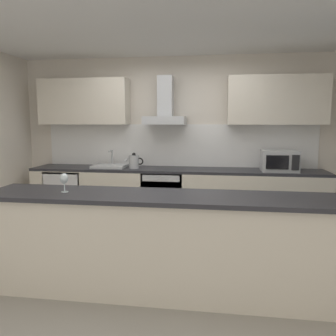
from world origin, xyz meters
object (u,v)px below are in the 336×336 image
(microwave, at_px, (279,161))
(kettle, at_px, (134,162))
(wine_glass, at_px, (64,179))
(oven, at_px, (164,197))
(refrigerator, at_px, (69,196))
(range_hood, at_px, (165,109))
(sink, at_px, (110,166))

(microwave, xyz_separation_m, kettle, (-2.12, -0.01, -0.04))
(kettle, bearing_deg, wine_glass, -94.70)
(oven, height_order, refrigerator, oven)
(oven, relative_size, range_hood, 1.11)
(oven, relative_size, sink, 1.60)
(refrigerator, relative_size, sink, 1.70)
(refrigerator, distance_m, range_hood, 2.05)
(sink, xyz_separation_m, kettle, (0.39, -0.04, 0.08))
(sink, relative_size, wine_glass, 2.81)
(refrigerator, relative_size, range_hood, 1.18)
(microwave, bearing_deg, oven, 179.04)
(microwave, xyz_separation_m, wine_glass, (-2.28, -2.02, 0.02))
(oven, distance_m, wine_glass, 2.22)
(refrigerator, xyz_separation_m, range_hood, (1.53, 0.13, 1.36))
(kettle, bearing_deg, range_hood, 19.88)
(microwave, bearing_deg, range_hood, 174.61)
(refrigerator, height_order, wine_glass, wine_glass)
(range_hood, xyz_separation_m, wine_glass, (-0.62, -2.18, -0.72))
(microwave, relative_size, sink, 1.00)
(range_hood, bearing_deg, sink, -172.03)
(kettle, xyz_separation_m, range_hood, (0.45, 0.16, 0.78))
(oven, distance_m, refrigerator, 1.53)
(refrigerator, height_order, microwave, microwave)
(oven, xyz_separation_m, sink, (-0.85, 0.01, 0.47))
(oven, bearing_deg, range_hood, 90.00)
(refrigerator, bearing_deg, sink, 1.16)
(oven, xyz_separation_m, microwave, (1.67, -0.03, 0.59))
(range_hood, bearing_deg, wine_glass, -105.82)
(oven, bearing_deg, microwave, -0.96)
(microwave, xyz_separation_m, range_hood, (-1.67, 0.16, 0.74))
(refrigerator, distance_m, sink, 0.85)
(kettle, height_order, range_hood, range_hood)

